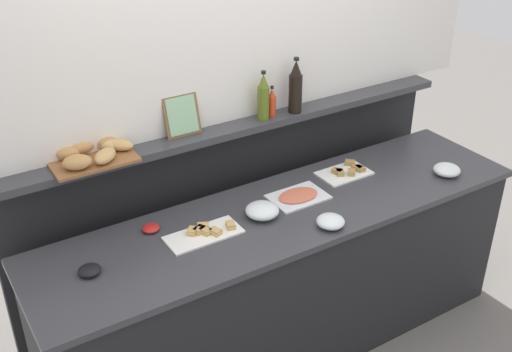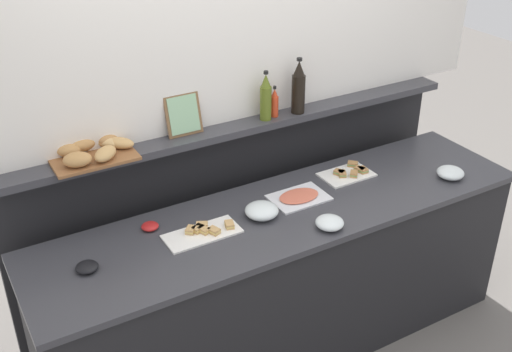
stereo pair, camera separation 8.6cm
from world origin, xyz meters
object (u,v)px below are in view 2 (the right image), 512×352
at_px(sandwich_platter_front, 204,232).
at_px(framed_picture, 183,114).
at_px(condiment_bowl_teal, 150,226).
at_px(olive_oil_bottle, 266,98).
at_px(glass_bowl_large, 330,223).
at_px(glass_bowl_medium, 262,211).
at_px(sandwich_platter_rear, 348,173).
at_px(cold_cuts_platter, 299,197).
at_px(condiment_bowl_dark, 87,267).
at_px(glass_bowl_small, 450,173).
at_px(hot_sauce_bottle, 275,103).
at_px(wine_bottle_dark, 298,88).
at_px(bread_basket, 94,150).

xyz_separation_m(sandwich_platter_front, framed_picture, (0.12, 0.46, 0.42)).
distance_m(condiment_bowl_teal, olive_oil_bottle, 0.93).
bearing_deg(glass_bowl_large, glass_bowl_medium, 132.93).
height_order(sandwich_platter_rear, glass_bowl_medium, glass_bowl_medium).
bearing_deg(condiment_bowl_teal, glass_bowl_large, -29.34).
distance_m(sandwich_platter_rear, glass_bowl_medium, 0.66).
distance_m(sandwich_platter_rear, cold_cuts_platter, 0.39).
bearing_deg(glass_bowl_medium, sandwich_platter_front, 179.06).
relative_size(sandwich_platter_rear, condiment_bowl_teal, 3.45).
height_order(condiment_bowl_dark, framed_picture, framed_picture).
xyz_separation_m(glass_bowl_small, condiment_bowl_dark, (-2.01, 0.19, -0.01)).
relative_size(sandwich_platter_rear, hot_sauce_bottle, 1.67).
bearing_deg(hot_sauce_bottle, olive_oil_bottle, -170.16).
distance_m(sandwich_platter_rear, condiment_bowl_teal, 1.17).
relative_size(sandwich_platter_front, glass_bowl_small, 2.44).
relative_size(sandwich_platter_rear, glass_bowl_small, 1.93).
distance_m(sandwich_platter_rear, wine_bottle_dark, 0.56).
relative_size(cold_cuts_platter, condiment_bowl_dark, 2.98).
bearing_deg(cold_cuts_platter, wine_bottle_dark, 58.87).
height_order(glass_bowl_medium, framed_picture, framed_picture).
distance_m(condiment_bowl_dark, bread_basket, 0.59).
bearing_deg(condiment_bowl_dark, olive_oil_bottle, 19.11).
xyz_separation_m(condiment_bowl_teal, wine_bottle_dark, (1.00, 0.22, 0.45)).
xyz_separation_m(glass_bowl_large, wine_bottle_dark, (0.23, 0.65, 0.44)).
relative_size(cold_cuts_platter, glass_bowl_small, 1.98).
bearing_deg(sandwich_platter_front, condiment_bowl_teal, 140.49).
bearing_deg(sandwich_platter_front, cold_cuts_platter, 4.56).
distance_m(glass_bowl_large, hot_sauce_bottle, 0.77).
distance_m(sandwich_platter_rear, bread_basket, 1.41).
relative_size(glass_bowl_medium, hot_sauce_bottle, 0.97).
distance_m(glass_bowl_small, condiment_bowl_teal, 1.69).
bearing_deg(hot_sauce_bottle, cold_cuts_platter, -100.58).
bearing_deg(framed_picture, olive_oil_bottle, -6.55).
relative_size(condiment_bowl_dark, hot_sauce_bottle, 0.57).
distance_m(sandwich_platter_front, condiment_bowl_dark, 0.57).
xyz_separation_m(glass_bowl_medium, condiment_bowl_teal, (-0.53, 0.18, -0.02)).
bearing_deg(cold_cuts_platter, condiment_bowl_dark, -177.79).
bearing_deg(bread_basket, sandwich_platter_front, -50.22).
bearing_deg(cold_cuts_platter, glass_bowl_large, -94.32).
distance_m(wine_bottle_dark, olive_oil_bottle, 0.21).
xyz_separation_m(olive_oil_bottle, framed_picture, (-0.46, 0.05, -0.02)).
bearing_deg(olive_oil_bottle, hot_sauce_bottle, 9.84).
bearing_deg(condiment_bowl_teal, glass_bowl_medium, -18.43).
bearing_deg(olive_oil_bottle, glass_bowl_medium, -122.96).
relative_size(wine_bottle_dark, framed_picture, 1.44).
relative_size(wine_bottle_dark, bread_basket, 0.75).
distance_m(glass_bowl_small, wine_bottle_dark, 0.97).
height_order(bread_basket, framed_picture, framed_picture).
bearing_deg(sandwich_platter_rear, condiment_bowl_dark, -175.56).
relative_size(sandwich_platter_front, cold_cuts_platter, 1.23).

